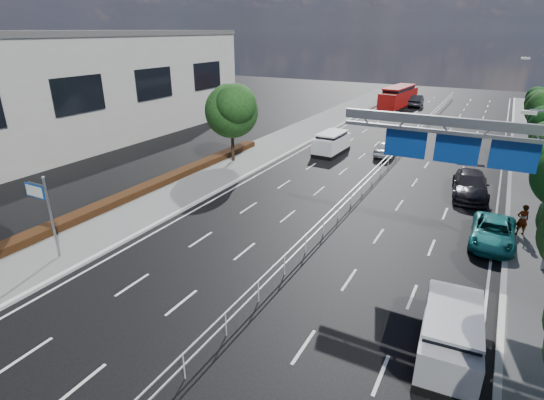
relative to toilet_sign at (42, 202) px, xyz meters
The scene contains 18 objects.
ground 11.34m from the toilet_sign, ahead, with size 160.00×160.00×0.00m, color black.
sidewalk_near 2.93m from the toilet_sign, behind, with size 5.00×140.00×0.14m, color slate.
kerb_near 3.48m from the toilet_sign, ahead, with size 0.25×140.00×0.15m, color silver.
median_fence 25.14m from the toilet_sign, 64.04° to the left, with size 0.05×85.00×1.02m.
hedge_near 6.10m from the toilet_sign, 115.13° to the left, with size 1.00×36.00×0.44m, color black.
toilet_sign is the anchor object (origin of this frame).
overhead_gantry 20.52m from the toilet_sign, 29.60° to the left, with size 10.24×0.38×7.45m.
near_building 26.29m from the toilet_sign, 136.62° to the left, with size 12.00×38.00×10.00m, color #BCB8A9.
near_tree_back 18.07m from the toilet_sign, 93.14° to the left, with size 4.84×4.51×6.69m.
far_tree_h 49.71m from the toilet_sign, 63.48° to the left, with size 3.41×3.18×4.91m.
white_minivan 25.19m from the toilet_sign, 77.63° to the left, with size 2.16×4.63×1.98m.
red_bus 51.67m from the toilet_sign, 84.24° to the left, with size 3.45×10.65×3.13m.
near_car_silver 28.30m from the toilet_sign, 69.34° to the left, with size 1.65×4.11×1.40m, color #B9BCC1.
near_car_dark 55.09m from the toilet_sign, 82.58° to the left, with size 1.78×5.12×1.69m, color black.
silver_minivan 18.55m from the toilet_sign, ahead, with size 2.24×4.63×1.87m.
parked_car_teal 22.80m from the toilet_sign, 31.93° to the left, with size 2.14×4.65×1.29m, color #1B7B7B.
parked_car_dark 25.94m from the toilet_sign, 47.30° to the left, with size 2.21×5.44×1.58m, color black.
pedestrian_a 24.73m from the toilet_sign, 33.52° to the left, with size 0.64×0.42×1.75m, color gray.
Camera 1 is at (7.57, -11.23, 10.61)m, focal length 28.00 mm.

